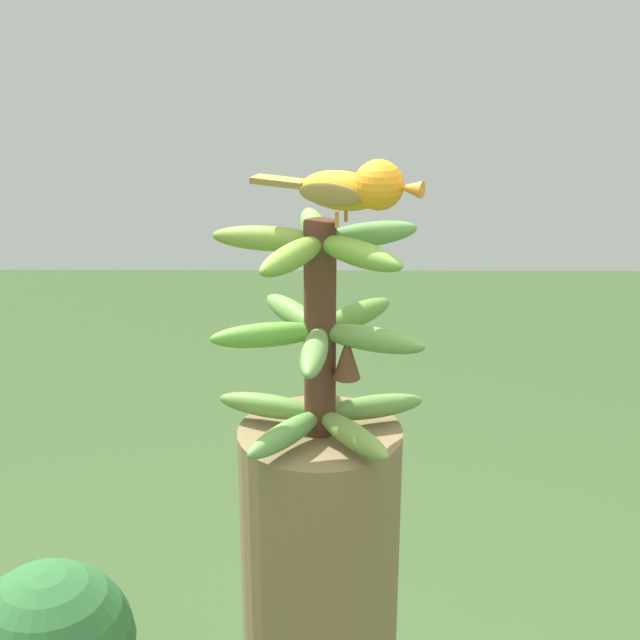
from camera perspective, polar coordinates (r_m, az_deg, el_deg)
banana_bunch at (r=1.35m, az=0.03°, el=-0.62°), size 0.29×0.29×0.30m
perched_bird at (r=1.27m, az=2.07°, el=7.32°), size 0.22×0.12×0.09m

